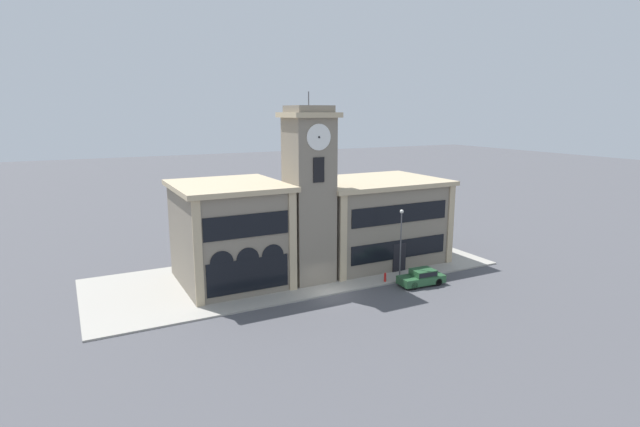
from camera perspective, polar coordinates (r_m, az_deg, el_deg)
ground_plane at (r=44.19m, az=1.37°, el=-9.34°), size 300.00×300.00×0.00m
sidewalk_kerb at (r=50.23m, az=-2.62°, el=-6.64°), size 39.60×14.42×0.15m
clock_tower at (r=45.83m, az=-1.25°, el=2.08°), size 4.52×4.52×17.50m
town_hall_left_wing at (r=46.85m, az=-10.29°, el=-2.24°), size 9.74×10.59×9.41m
town_hall_right_wing at (r=53.54m, az=6.00°, el=-0.74°), size 14.29×10.59×8.77m
parked_car_near at (r=47.44m, az=11.55°, el=-7.10°), size 4.41×2.14×1.47m
street_lamp at (r=46.98m, az=9.24°, el=-2.46°), size 0.36×0.36×6.78m
fire_hydrant at (r=47.41m, az=7.45°, el=-7.23°), size 0.22×0.22×0.87m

